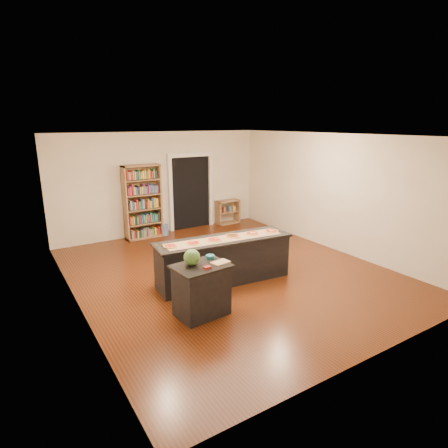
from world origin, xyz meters
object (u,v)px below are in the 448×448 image
watermelon (192,257)px  waste_bin (164,230)px  side_counter (201,290)px  bookshelf (143,202)px  low_shelf (228,212)px  kitchen_island (224,260)px

watermelon → waste_bin: bearing=72.6°
side_counter → bookshelf: bookshelf is taller
waste_bin → watermelon: 4.66m
low_shelf → waste_bin: low_shelf is taller
kitchen_island → side_counter: 1.36m
waste_bin → watermelon: watermelon is taller
bookshelf → side_counter: bearing=-98.8°
side_counter → waste_bin: size_ratio=2.85×
kitchen_island → bookshelf: size_ratio=1.37×
bookshelf → kitchen_island: bearing=-85.3°
side_counter → waste_bin: 4.64m
side_counter → bookshelf: 4.63m
bookshelf → watermelon: 4.54m
kitchen_island → watermelon: 1.51m
waste_bin → low_shelf: bearing=2.9°
waste_bin → bookshelf: bearing=170.6°
kitchen_island → bookshelf: 3.67m
waste_bin → watermelon: (-1.37, -4.38, 0.84)m
low_shelf → kitchen_island: bearing=-123.5°
bookshelf → low_shelf: bookshelf is taller
watermelon → bookshelf: bearing=79.5°
kitchen_island → watermelon: watermelon is taller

